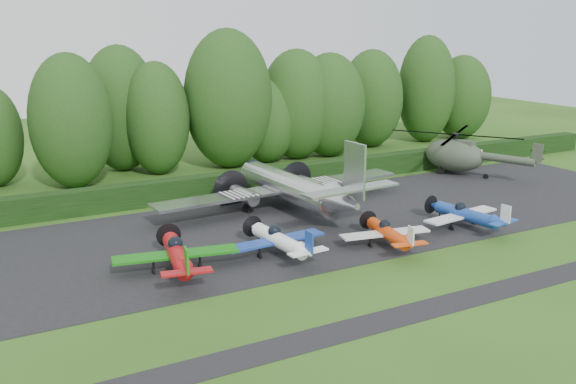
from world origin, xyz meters
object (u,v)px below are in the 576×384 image
transport_plane (291,188)px  light_plane_red (177,254)px  light_plane_orange (388,233)px  helicopter (455,152)px  light_plane_white (279,240)px  sign_board (470,156)px  light_plane_blue (466,214)px

transport_plane → light_plane_red: bearing=-141.8°
light_plane_orange → helicopter: bearing=26.8°
transport_plane → light_plane_white: (-5.66, -8.77, -0.87)m
transport_plane → sign_board: bearing=16.9°
transport_plane → light_plane_blue: (9.31, -10.14, -0.91)m
light_plane_blue → transport_plane: bearing=140.1°
sign_board → light_plane_white: bearing=-159.3°
light_plane_orange → light_plane_blue: bearing=-6.2°
light_plane_white → light_plane_blue: 15.03m
sign_board → light_plane_orange: bearing=-149.4°
light_plane_blue → sign_board: (15.40, 15.70, 0.10)m
helicopter → light_plane_blue: bearing=-108.2°
light_plane_red → light_plane_orange: size_ratio=1.21×
transport_plane → light_plane_white: size_ratio=3.01×
light_plane_red → light_plane_orange: 14.37m
transport_plane → light_plane_blue: size_ratio=3.11×
light_plane_white → sign_board: size_ratio=2.37×
light_plane_red → helicopter: 35.56m
light_plane_white → light_plane_blue: bearing=-1.0°
transport_plane → light_plane_orange: size_ratio=3.34×
light_plane_orange → light_plane_blue: light_plane_blue is taller
light_plane_orange → sign_board: light_plane_orange is taller
light_plane_white → sign_board: 33.58m
transport_plane → light_plane_red: (-12.49, -8.43, -0.77)m
light_plane_red → sign_board: light_plane_red is taller
light_plane_red → light_plane_orange: light_plane_red is taller
transport_plane → helicopter: transport_plane is taller
transport_plane → helicopter: 21.23m
transport_plane → light_plane_red: transport_plane is taller
sign_board → light_plane_blue: bearing=-139.0°
light_plane_orange → helicopter: helicopter is taller
light_plane_blue → sign_board: bearing=53.2°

